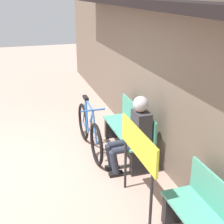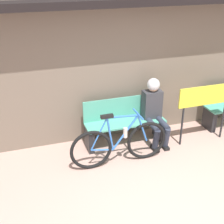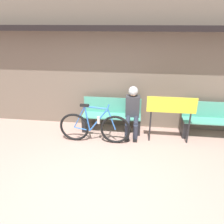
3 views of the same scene
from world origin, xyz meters
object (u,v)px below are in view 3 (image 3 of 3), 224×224
Objects in this scene: bicycle at (95,127)px; person_seated at (133,108)px; park_bench_far at (212,122)px; signboard at (171,108)px; park_bench_near at (112,117)px.

person_seated is at bearing 31.37° from bicycle.
signboard reaches higher than park_bench_far.
person_seated reaches higher than bicycle.
park_bench_far is (1.93, 0.12, -0.31)m from person_seated.
park_bench_far is at bearing 3.44° from person_seated.
park_bench_near is 1.33× the size of signboard.
person_seated is 0.87× the size of park_bench_far.
person_seated reaches higher than park_bench_far.
park_bench_near is 2.45m from park_bench_far.
bicycle reaches higher than park_bench_far.
person_seated is at bearing 160.93° from signboard.
park_bench_far is 1.26× the size of signboard.
person_seated is 1.95m from park_bench_far.
signboard is at bearing 7.11° from bicycle.
park_bench_near is at bearing 63.47° from bicycle.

